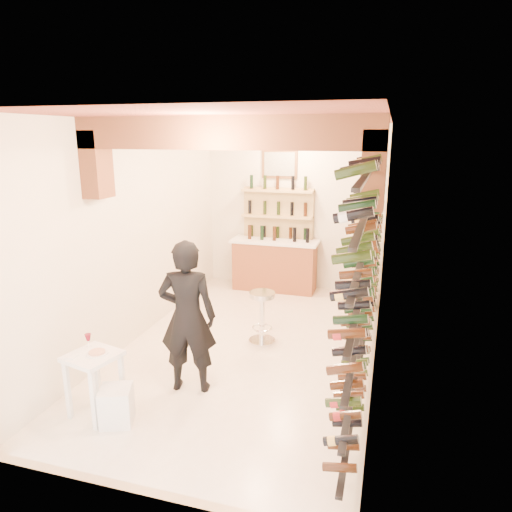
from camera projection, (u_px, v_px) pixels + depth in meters
The scene contains 11 objects.
ground at pixel (250, 347), 6.75m from camera, with size 6.00×6.00×0.00m, color white.
room_shell at pixel (244, 195), 5.94m from camera, with size 3.52×6.02×3.21m.
wine_rack at pixel (364, 251), 5.94m from camera, with size 0.32×5.70×2.56m.
back_counter at pixel (275, 264), 9.15m from camera, with size 1.70×0.62×1.29m.
back_shelving at pixel (278, 230), 9.22m from camera, with size 1.40×0.31×2.73m.
tasting_table at pixel (93, 365), 4.99m from camera, with size 0.60×0.60×0.88m.
white_stool at pixel (117, 406), 4.93m from camera, with size 0.33×0.33×0.41m, color white.
person at pixel (187, 317), 5.43m from camera, with size 0.68×0.45×1.86m, color black.
chrome_barstool at pixel (262, 313), 6.82m from camera, with size 0.40×0.40×0.78m.
crate_lower at pixel (359, 298), 8.33m from camera, with size 0.53×0.37×0.32m, color tan.
crate_upper at pixel (360, 282), 8.25m from camera, with size 0.49×0.34×0.29m, color tan.
Camera 1 is at (1.81, -5.92, 3.00)m, focal length 32.49 mm.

